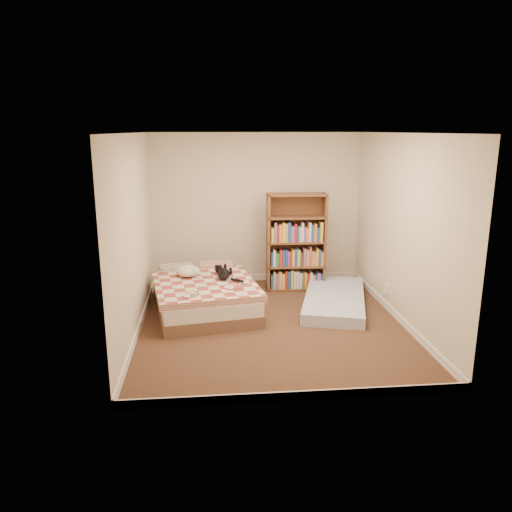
{
  "coord_description": "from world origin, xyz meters",
  "views": [
    {
      "loc": [
        -0.82,
        -6.26,
        2.54
      ],
      "look_at": [
        -0.18,
        0.3,
        0.87
      ],
      "focal_mm": 35.0,
      "sensor_mm": 36.0,
      "label": 1
    }
  ],
  "objects": [
    {
      "name": "white_dog",
      "position": [
        -1.12,
        0.8,
        0.53
      ],
      "size": [
        0.36,
        0.38,
        0.16
      ],
      "rotation": [
        0.0,
        0.0,
        0.17
      ],
      "color": "silver",
      "rests_on": "bed"
    },
    {
      "name": "floor_mattress",
      "position": [
        1.03,
        0.63,
        0.08
      ],
      "size": [
        1.33,
        2.04,
        0.17
      ],
      "primitive_type": "cube",
      "rotation": [
        0.0,
        0.0,
        -0.28
      ],
      "color": "#728ABE",
      "rests_on": "room"
    },
    {
      "name": "black_cat",
      "position": [
        -0.6,
        0.71,
        0.52
      ],
      "size": [
        0.3,
        0.68,
        0.15
      ],
      "rotation": [
        0.0,
        0.0,
        0.3
      ],
      "color": "black",
      "rests_on": "bed"
    },
    {
      "name": "room",
      "position": [
        0.0,
        0.0,
        1.2
      ],
      "size": [
        3.51,
        4.01,
        2.51
      ],
      "color": "#4A2B20",
      "rests_on": "ground"
    },
    {
      "name": "bed",
      "position": [
        -0.9,
        0.65,
        0.23
      ],
      "size": [
        1.61,
        2.07,
        0.5
      ],
      "rotation": [
        0.0,
        0.0,
        0.16
      ],
      "color": "brown",
      "rests_on": "room"
    },
    {
      "name": "bookshelf",
      "position": [
        0.59,
        1.49,
        0.57
      ],
      "size": [
        0.95,
        0.34,
        1.57
      ],
      "rotation": [
        0.0,
        0.0,
        -0.03
      ],
      "color": "brown",
      "rests_on": "room"
    }
  ]
}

